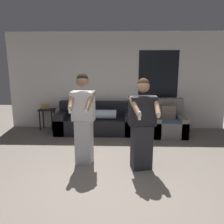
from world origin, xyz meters
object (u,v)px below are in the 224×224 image
Objects in this scene: couch at (96,121)px; person_right at (142,125)px; side_table at (47,113)px; armchair at (168,123)px; person_left at (83,119)px.

person_right is at bearing -64.85° from couch.
couch is 2.87× the size of side_table.
armchair reaches higher than side_table.
person_left is 1.05× the size of person_right.
person_left is 1.05m from person_right.
couch is 2.26× the size of armchair.
person_right is (1.03, -0.19, -0.06)m from person_left.
couch is 1.46m from side_table.
person_left reaches higher than armchair.
person_left is (-0.01, -1.98, 0.55)m from couch.
person_left is (-1.91, -1.80, 0.53)m from armchair.
couch is at bearing 89.71° from person_left.
side_table is 2.67m from person_left.
person_right is at bearing -10.31° from person_left.
person_left is at bearing -57.60° from side_table.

